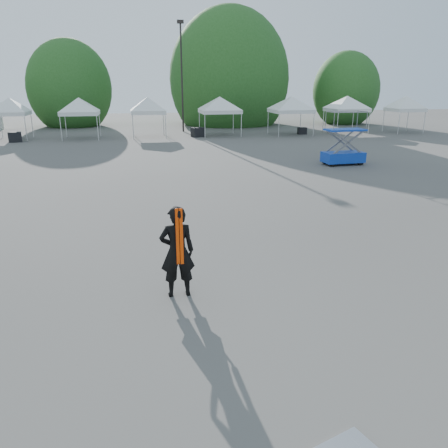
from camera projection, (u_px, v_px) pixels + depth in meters
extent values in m
plane|color=#474442|center=(208.00, 261.00, 11.46)|extent=(120.00, 120.00, 0.00)
cylinder|color=black|center=(182.00, 79.00, 40.39)|extent=(0.16, 0.16, 9.50)
cube|color=black|center=(180.00, 22.00, 38.87)|extent=(0.60, 0.25, 0.30)
cylinder|color=#382314|center=(73.00, 115.00, 46.86)|extent=(0.36, 0.36, 2.27)
ellipsoid|color=#22521B|center=(70.00, 88.00, 45.99)|extent=(4.16, 4.16, 4.78)
cylinder|color=#382314|center=(229.00, 111.00, 49.09)|extent=(0.36, 0.36, 2.80)
ellipsoid|color=#22521B|center=(229.00, 79.00, 48.02)|extent=(5.12, 5.12, 5.89)
cylinder|color=#382314|center=(344.00, 114.00, 49.82)|extent=(0.36, 0.36, 2.10)
ellipsoid|color=#22521B|center=(346.00, 90.00, 49.02)|extent=(3.84, 3.84, 4.42)
cylinder|color=silver|center=(26.00, 128.00, 34.99)|extent=(0.06, 0.06, 2.00)
cylinder|color=silver|center=(1.00, 126.00, 36.82)|extent=(0.06, 0.06, 2.00)
cylinder|color=silver|center=(32.00, 125.00, 37.30)|extent=(0.06, 0.06, 2.00)
cube|color=white|center=(11.00, 113.00, 35.57)|extent=(2.68, 2.68, 0.30)
pyramid|color=white|center=(9.00, 97.00, 35.19)|extent=(3.78, 3.78, 1.10)
cylinder|color=silver|center=(61.00, 128.00, 34.69)|extent=(0.06, 0.06, 2.00)
cylinder|color=silver|center=(98.00, 128.00, 35.23)|extent=(0.06, 0.06, 2.00)
cylinder|color=silver|center=(66.00, 125.00, 37.33)|extent=(0.06, 0.06, 2.00)
cylinder|color=silver|center=(100.00, 125.00, 37.87)|extent=(0.06, 0.06, 2.00)
cube|color=white|center=(80.00, 113.00, 35.94)|extent=(3.03, 3.03, 0.30)
pyramid|color=white|center=(78.00, 97.00, 35.56)|extent=(4.29, 4.29, 1.10)
cylinder|color=silver|center=(133.00, 127.00, 36.02)|extent=(0.06, 0.06, 2.00)
cylinder|color=silver|center=(166.00, 126.00, 36.53)|extent=(0.06, 0.06, 2.00)
cylinder|color=silver|center=(133.00, 124.00, 38.52)|extent=(0.06, 0.06, 2.00)
cylinder|color=silver|center=(163.00, 123.00, 39.04)|extent=(0.06, 0.06, 2.00)
cube|color=white|center=(148.00, 112.00, 37.20)|extent=(2.89, 2.89, 0.30)
pyramid|color=white|center=(147.00, 97.00, 36.81)|extent=(4.09, 4.09, 1.10)
cylinder|color=silver|center=(205.00, 126.00, 36.72)|extent=(0.06, 0.06, 2.00)
cylinder|color=silver|center=(241.00, 125.00, 37.32)|extent=(0.06, 0.06, 2.00)
cylinder|color=silver|center=(199.00, 123.00, 39.66)|extent=(0.06, 0.06, 2.00)
cylinder|color=silver|center=(233.00, 122.00, 40.27)|extent=(0.06, 0.06, 2.00)
cube|color=white|center=(220.00, 111.00, 38.16)|extent=(3.36, 3.36, 0.30)
pyramid|color=white|center=(220.00, 96.00, 37.78)|extent=(4.75, 4.75, 1.10)
cylinder|color=silver|center=(279.00, 125.00, 37.20)|extent=(0.06, 0.06, 2.00)
cylinder|color=silver|center=(314.00, 125.00, 37.80)|extent=(0.06, 0.06, 2.00)
cylinder|color=silver|center=(268.00, 122.00, 40.14)|extent=(0.06, 0.06, 2.00)
cylinder|color=silver|center=(300.00, 122.00, 40.74)|extent=(0.06, 0.06, 2.00)
cube|color=white|center=(291.00, 111.00, 38.64)|extent=(3.36, 3.36, 0.30)
pyramid|color=white|center=(291.00, 96.00, 38.25)|extent=(4.75, 4.75, 1.10)
cylinder|color=silver|center=(337.00, 124.00, 38.82)|extent=(0.06, 0.06, 2.00)
cylinder|color=silver|center=(369.00, 123.00, 39.41)|extent=(0.06, 0.06, 2.00)
cylinder|color=silver|center=(323.00, 121.00, 41.68)|extent=(0.06, 0.06, 2.00)
cylinder|color=silver|center=(353.00, 120.00, 42.27)|extent=(0.06, 0.06, 2.00)
cube|color=white|center=(347.00, 110.00, 40.21)|extent=(3.27, 3.27, 0.30)
pyramid|color=white|center=(348.00, 96.00, 39.83)|extent=(4.62, 4.62, 1.10)
cylinder|color=silver|center=(399.00, 123.00, 39.34)|extent=(0.06, 0.06, 2.00)
cylinder|color=silver|center=(424.00, 123.00, 39.83)|extent=(0.06, 0.06, 2.00)
cylinder|color=silver|center=(383.00, 121.00, 41.74)|extent=(0.06, 0.06, 2.00)
cylinder|color=silver|center=(408.00, 120.00, 42.24)|extent=(0.06, 0.06, 2.00)
cube|color=white|center=(405.00, 110.00, 40.46)|extent=(2.78, 2.78, 0.30)
pyramid|color=white|center=(407.00, 96.00, 40.07)|extent=(3.93, 3.93, 1.10)
imported|color=black|center=(177.00, 252.00, 9.34)|extent=(0.75, 0.50, 2.05)
cube|color=#F83F04|center=(178.00, 237.00, 9.02)|extent=(0.16, 0.03, 1.23)
cube|color=#0D2DAF|center=(343.00, 157.00, 24.87)|extent=(2.36, 1.29, 0.57)
cube|color=#0D2DAF|center=(345.00, 130.00, 24.40)|extent=(2.26, 1.23, 0.10)
cylinder|color=black|center=(333.00, 164.00, 24.30)|extent=(0.35, 0.16, 0.34)
cylinder|color=black|center=(360.00, 162.00, 24.73)|extent=(0.35, 0.16, 0.34)
cylinder|color=black|center=(325.00, 161.00, 25.18)|extent=(0.35, 0.16, 0.34)
cylinder|color=black|center=(352.00, 160.00, 25.61)|extent=(0.35, 0.16, 0.34)
cube|color=black|center=(15.00, 137.00, 34.38)|extent=(1.12, 0.95, 0.76)
cube|color=black|center=(198.00, 132.00, 37.64)|extent=(1.21, 1.07, 0.79)
cube|color=black|center=(302.00, 131.00, 39.68)|extent=(0.84, 0.69, 0.60)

